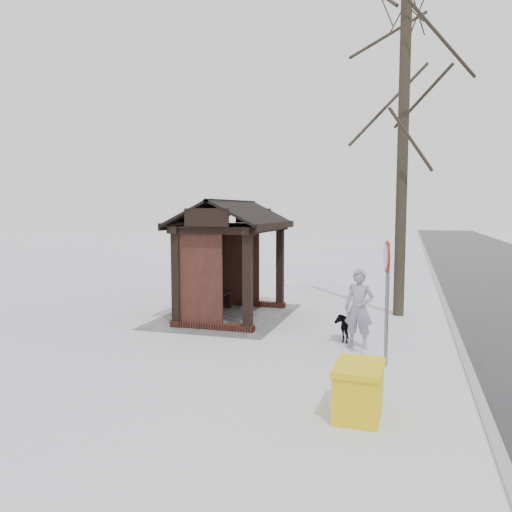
{
  "coord_description": "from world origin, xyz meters",
  "views": [
    {
      "loc": [
        12.3,
        4.42,
        2.84
      ],
      "look_at": [
        0.53,
        0.8,
        1.69
      ],
      "focal_mm": 35.0,
      "sensor_mm": 36.0,
      "label": 1
    }
  ],
  "objects_px": {
    "pedestrian": "(359,309)",
    "bus_shelter": "(227,235)",
    "dog": "(342,326)",
    "road_sign": "(387,276)",
    "tree_near": "(405,81)",
    "grit_bin": "(359,390)"
  },
  "relations": [
    {
      "from": "pedestrian",
      "to": "bus_shelter",
      "type": "bearing_deg",
      "value": 159.8
    },
    {
      "from": "dog",
      "to": "road_sign",
      "type": "bearing_deg",
      "value": -65.89
    },
    {
      "from": "pedestrian",
      "to": "dog",
      "type": "height_order",
      "value": "pedestrian"
    },
    {
      "from": "tree_near",
      "to": "grit_bin",
      "type": "xyz_separation_m",
      "value": [
        7.03,
        -0.38,
        -5.79
      ]
    },
    {
      "from": "tree_near",
      "to": "grit_bin",
      "type": "relative_size",
      "value": 9.34
    },
    {
      "from": "tree_near",
      "to": "grit_bin",
      "type": "distance_m",
      "value": 9.12
    },
    {
      "from": "dog",
      "to": "road_sign",
      "type": "xyz_separation_m",
      "value": [
        1.52,
        0.96,
        1.33
      ]
    },
    {
      "from": "bus_shelter",
      "to": "grit_bin",
      "type": "xyz_separation_m",
      "value": [
        5.53,
        3.97,
        -1.8
      ]
    },
    {
      "from": "bus_shelter",
      "to": "road_sign",
      "type": "height_order",
      "value": "bus_shelter"
    },
    {
      "from": "pedestrian",
      "to": "grit_bin",
      "type": "relative_size",
      "value": 1.69
    },
    {
      "from": "tree_near",
      "to": "grit_bin",
      "type": "height_order",
      "value": "tree_near"
    },
    {
      "from": "grit_bin",
      "to": "road_sign",
      "type": "height_order",
      "value": "road_sign"
    },
    {
      "from": "pedestrian",
      "to": "road_sign",
      "type": "height_order",
      "value": "road_sign"
    },
    {
      "from": "bus_shelter",
      "to": "grit_bin",
      "type": "distance_m",
      "value": 7.04
    },
    {
      "from": "tree_near",
      "to": "pedestrian",
      "type": "bearing_deg",
      "value": -11.43
    },
    {
      "from": "pedestrian",
      "to": "dog",
      "type": "bearing_deg",
      "value": 138.21
    },
    {
      "from": "tree_near",
      "to": "dog",
      "type": "relative_size",
      "value": 11.73
    },
    {
      "from": "pedestrian",
      "to": "grit_bin",
      "type": "bearing_deg",
      "value": -75.13
    },
    {
      "from": "grit_bin",
      "to": "road_sign",
      "type": "distance_m",
      "value": 2.76
    },
    {
      "from": "bus_shelter",
      "to": "dog",
      "type": "bearing_deg",
      "value": 64.08
    },
    {
      "from": "dog",
      "to": "grit_bin",
      "type": "height_order",
      "value": "grit_bin"
    },
    {
      "from": "dog",
      "to": "grit_bin",
      "type": "bearing_deg",
      "value": -87.85
    }
  ]
}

